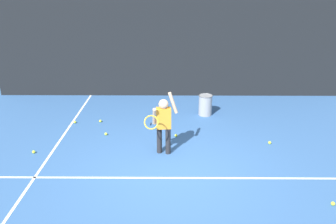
{
  "coord_description": "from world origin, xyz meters",
  "views": [
    {
      "loc": [
        -0.04,
        -5.87,
        3.47
      ],
      "look_at": [
        -0.09,
        0.98,
        0.85
      ],
      "focal_mm": 37.18,
      "sensor_mm": 36.0,
      "label": 1
    }
  ],
  "objects_px": {
    "tennis_ball_4": "(75,122)",
    "tennis_ball_5": "(333,204)",
    "tennis_ball_7": "(100,121)",
    "ball_hopper": "(205,105)",
    "tennis_ball_6": "(34,152)",
    "tennis_ball_1": "(106,134)",
    "tennis_ball_0": "(270,143)",
    "tennis_ball_3": "(176,135)",
    "tennis_player": "(163,122)"
  },
  "relations": [
    {
      "from": "tennis_player",
      "to": "tennis_ball_7",
      "type": "height_order",
      "value": "tennis_player"
    },
    {
      "from": "tennis_ball_7",
      "to": "tennis_ball_6",
      "type": "bearing_deg",
      "value": -122.33
    },
    {
      "from": "tennis_ball_0",
      "to": "tennis_ball_5",
      "type": "height_order",
      "value": "same"
    },
    {
      "from": "tennis_ball_1",
      "to": "tennis_ball_4",
      "type": "xyz_separation_m",
      "value": [
        -0.93,
        0.73,
        0.0
      ]
    },
    {
      "from": "tennis_ball_5",
      "to": "tennis_player",
      "type": "bearing_deg",
      "value": 147.35
    },
    {
      "from": "tennis_ball_3",
      "to": "tennis_ball_4",
      "type": "relative_size",
      "value": 1.0
    },
    {
      "from": "tennis_ball_3",
      "to": "tennis_ball_5",
      "type": "distance_m",
      "value": 3.66
    },
    {
      "from": "tennis_ball_6",
      "to": "tennis_ball_7",
      "type": "xyz_separation_m",
      "value": [
        1.1,
        1.73,
        0.0
      ]
    },
    {
      "from": "tennis_player",
      "to": "tennis_ball_0",
      "type": "xyz_separation_m",
      "value": [
        2.39,
        0.46,
        -0.69
      ]
    },
    {
      "from": "ball_hopper",
      "to": "tennis_ball_4",
      "type": "xyz_separation_m",
      "value": [
        -3.41,
        -0.63,
        -0.26
      ]
    },
    {
      "from": "ball_hopper",
      "to": "tennis_ball_0",
      "type": "relative_size",
      "value": 8.52
    },
    {
      "from": "ball_hopper",
      "to": "tennis_ball_6",
      "type": "bearing_deg",
      "value": -149.35
    },
    {
      "from": "tennis_ball_7",
      "to": "tennis_ball_5",
      "type": "bearing_deg",
      "value": -38.05
    },
    {
      "from": "tennis_ball_4",
      "to": "tennis_ball_5",
      "type": "xyz_separation_m",
      "value": [
        5.13,
        -3.44,
        0.0
      ]
    },
    {
      "from": "tennis_ball_0",
      "to": "tennis_ball_3",
      "type": "bearing_deg",
      "value": 170.03
    },
    {
      "from": "ball_hopper",
      "to": "tennis_ball_3",
      "type": "xyz_separation_m",
      "value": [
        -0.82,
        -1.43,
        -0.26
      ]
    },
    {
      "from": "ball_hopper",
      "to": "tennis_ball_4",
      "type": "distance_m",
      "value": 3.48
    },
    {
      "from": "tennis_player",
      "to": "tennis_ball_1",
      "type": "distance_m",
      "value": 1.79
    },
    {
      "from": "tennis_ball_7",
      "to": "tennis_ball_4",
      "type": "bearing_deg",
      "value": -173.42
    },
    {
      "from": "tennis_ball_1",
      "to": "tennis_ball_0",
      "type": "bearing_deg",
      "value": -6.66
    },
    {
      "from": "tennis_ball_4",
      "to": "tennis_player",
      "type": "bearing_deg",
      "value": -35.22
    },
    {
      "from": "tennis_ball_3",
      "to": "tennis_ball_7",
      "type": "xyz_separation_m",
      "value": [
        -1.95,
        0.87,
        0.0
      ]
    },
    {
      "from": "ball_hopper",
      "to": "tennis_ball_3",
      "type": "relative_size",
      "value": 8.52
    },
    {
      "from": "tennis_ball_4",
      "to": "tennis_ball_7",
      "type": "xyz_separation_m",
      "value": [
        0.64,
        0.07,
        0.0
      ]
    },
    {
      "from": "tennis_ball_0",
      "to": "tennis_ball_4",
      "type": "distance_m",
      "value": 4.84
    },
    {
      "from": "ball_hopper",
      "to": "tennis_ball_6",
      "type": "relative_size",
      "value": 8.52
    },
    {
      "from": "tennis_ball_4",
      "to": "tennis_ball_5",
      "type": "distance_m",
      "value": 6.18
    },
    {
      "from": "ball_hopper",
      "to": "tennis_ball_5",
      "type": "height_order",
      "value": "ball_hopper"
    },
    {
      "from": "tennis_ball_1",
      "to": "tennis_ball_7",
      "type": "xyz_separation_m",
      "value": [
        -0.29,
        0.8,
        0.0
      ]
    },
    {
      "from": "tennis_player",
      "to": "tennis_ball_7",
      "type": "bearing_deg",
      "value": 128.89
    },
    {
      "from": "tennis_ball_3",
      "to": "tennis_ball_4",
      "type": "bearing_deg",
      "value": 162.87
    },
    {
      "from": "ball_hopper",
      "to": "tennis_ball_1",
      "type": "bearing_deg",
      "value": -151.26
    },
    {
      "from": "tennis_player",
      "to": "tennis_ball_7",
      "type": "relative_size",
      "value": 20.46
    },
    {
      "from": "ball_hopper",
      "to": "tennis_ball_6",
      "type": "xyz_separation_m",
      "value": [
        -3.86,
        -2.29,
        -0.26
      ]
    },
    {
      "from": "tennis_ball_3",
      "to": "tennis_ball_0",
      "type": "bearing_deg",
      "value": -9.97
    },
    {
      "from": "tennis_ball_6",
      "to": "tennis_ball_7",
      "type": "relative_size",
      "value": 1.0
    },
    {
      "from": "tennis_ball_1",
      "to": "tennis_ball_5",
      "type": "distance_m",
      "value": 5.0
    },
    {
      "from": "tennis_player",
      "to": "ball_hopper",
      "type": "relative_size",
      "value": 2.4
    },
    {
      "from": "tennis_ball_1",
      "to": "tennis_ball_5",
      "type": "relative_size",
      "value": 1.0
    },
    {
      "from": "tennis_ball_0",
      "to": "tennis_ball_1",
      "type": "xyz_separation_m",
      "value": [
        -3.77,
        0.44,
        0.0
      ]
    },
    {
      "from": "tennis_ball_5",
      "to": "tennis_ball_1",
      "type": "bearing_deg",
      "value": 147.19
    },
    {
      "from": "ball_hopper",
      "to": "tennis_ball_7",
      "type": "relative_size",
      "value": 8.52
    },
    {
      "from": "tennis_ball_6",
      "to": "tennis_ball_1",
      "type": "bearing_deg",
      "value": 33.89
    },
    {
      "from": "tennis_player",
      "to": "tennis_ball_0",
      "type": "height_order",
      "value": "tennis_player"
    },
    {
      "from": "ball_hopper",
      "to": "tennis_ball_3",
      "type": "distance_m",
      "value": 1.67
    },
    {
      "from": "tennis_player",
      "to": "tennis_ball_5",
      "type": "relative_size",
      "value": 20.46
    },
    {
      "from": "ball_hopper",
      "to": "tennis_ball_7",
      "type": "height_order",
      "value": "ball_hopper"
    },
    {
      "from": "tennis_ball_3",
      "to": "tennis_ball_7",
      "type": "relative_size",
      "value": 1.0
    },
    {
      "from": "tennis_ball_0",
      "to": "tennis_ball_7",
      "type": "height_order",
      "value": "same"
    },
    {
      "from": "tennis_ball_4",
      "to": "tennis_ball_5",
      "type": "relative_size",
      "value": 1.0
    }
  ]
}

